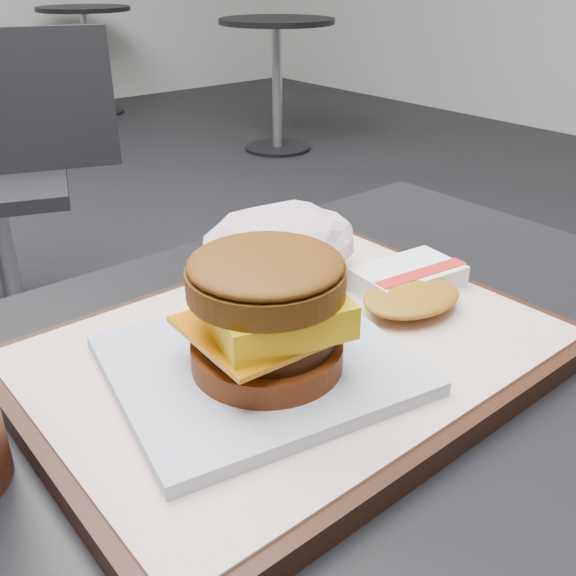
{
  "coord_description": "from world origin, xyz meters",
  "views": [
    {
      "loc": [
        -0.26,
        -0.25,
        1.04
      ],
      "look_at": [
        -0.01,
        0.05,
        0.83
      ],
      "focal_mm": 40.0,
      "sensor_mm": 36.0,
      "label": 1
    }
  ],
  "objects_px": {
    "hash_brown": "(409,286)",
    "neighbor_chair": "(11,166)",
    "crumpled_wrapper": "(282,245)",
    "serving_tray": "(294,354)",
    "breakfast_sandwich": "(265,324)"
  },
  "relations": [
    {
      "from": "serving_tray",
      "to": "breakfast_sandwich",
      "type": "height_order",
      "value": "breakfast_sandwich"
    },
    {
      "from": "breakfast_sandwich",
      "to": "neighbor_chair",
      "type": "height_order",
      "value": "breakfast_sandwich"
    },
    {
      "from": "serving_tray",
      "to": "breakfast_sandwich",
      "type": "xyz_separation_m",
      "value": [
        -0.04,
        -0.02,
        0.05
      ]
    },
    {
      "from": "breakfast_sandwich",
      "to": "crumpled_wrapper",
      "type": "bearing_deg",
      "value": 46.44
    },
    {
      "from": "serving_tray",
      "to": "crumpled_wrapper",
      "type": "distance_m",
      "value": 0.12
    },
    {
      "from": "serving_tray",
      "to": "crumpled_wrapper",
      "type": "relative_size",
      "value": 2.7
    },
    {
      "from": "hash_brown",
      "to": "neighbor_chair",
      "type": "height_order",
      "value": "neighbor_chair"
    },
    {
      "from": "hash_brown",
      "to": "neighbor_chair",
      "type": "relative_size",
      "value": 0.14
    },
    {
      "from": "serving_tray",
      "to": "neighbor_chair",
      "type": "bearing_deg",
      "value": 79.93
    },
    {
      "from": "serving_tray",
      "to": "neighbor_chair",
      "type": "relative_size",
      "value": 0.43
    },
    {
      "from": "hash_brown",
      "to": "crumpled_wrapper",
      "type": "height_order",
      "value": "crumpled_wrapper"
    },
    {
      "from": "neighbor_chair",
      "to": "hash_brown",
      "type": "bearing_deg",
      "value": -95.86
    },
    {
      "from": "serving_tray",
      "to": "breakfast_sandwich",
      "type": "bearing_deg",
      "value": -155.77
    },
    {
      "from": "hash_brown",
      "to": "crumpled_wrapper",
      "type": "distance_m",
      "value": 0.11
    },
    {
      "from": "breakfast_sandwich",
      "to": "neighbor_chair",
      "type": "relative_size",
      "value": 0.25
    }
  ]
}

